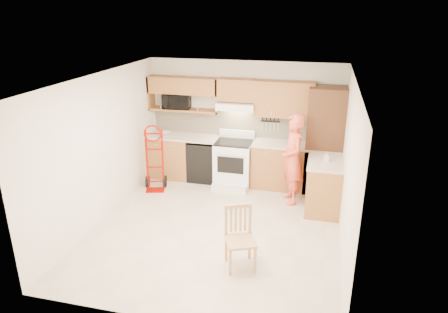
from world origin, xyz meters
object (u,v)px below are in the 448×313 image
at_px(hand_truck, 154,161).
at_px(microwave, 177,101).
at_px(dining_chair, 240,239).
at_px(range, 233,160).
at_px(person, 292,159).

bearing_deg(hand_truck, microwave, 60.73).
distance_m(hand_truck, dining_chair, 3.12).
xyz_separation_m(range, hand_truck, (-1.49, -0.57, 0.06)).
distance_m(person, hand_truck, 2.72).
distance_m(microwave, range, 1.71).
relative_size(hand_truck, dining_chair, 1.35).
xyz_separation_m(microwave, person, (2.50, -0.79, -0.79)).
height_order(person, hand_truck, person).
bearing_deg(hand_truck, dining_chair, -60.57).
height_order(range, hand_truck, hand_truck).
height_order(hand_truck, dining_chair, hand_truck).
distance_m(range, person, 1.36).
bearing_deg(range, person, -21.83).
distance_m(microwave, dining_chair, 3.84).
bearing_deg(dining_chair, person, 54.49).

